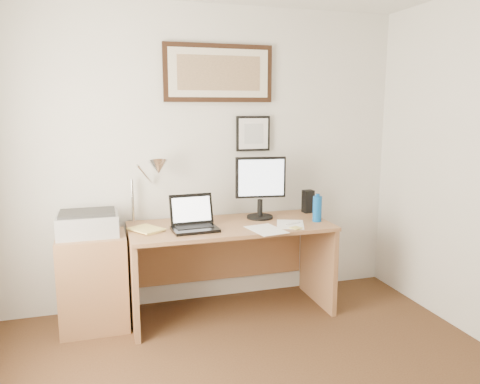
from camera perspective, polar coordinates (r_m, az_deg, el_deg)
name	(u,v)px	position (r m, az deg, el deg)	size (l,w,h in m)	color
wall_back	(202,158)	(3.98, -4.71, 4.15)	(3.50, 0.02, 2.50)	silver
side_cabinet	(94,282)	(3.79, -17.42, -10.42)	(0.50, 0.40, 0.73)	#8D5E3B
water_bottle	(317,209)	(3.88, 9.40, -2.04)	(0.07, 0.07, 0.21)	#0C51A3
bottle_cap	(318,195)	(3.85, 9.45, -0.38)	(0.04, 0.04, 0.02)	#0C51A3
speaker	(308,201)	(4.19, 8.29, -1.13)	(0.09, 0.08, 0.20)	black
paper_sheet_a	(266,230)	(3.59, 3.21, -4.60)	(0.23, 0.32, 0.00)	white
paper_sheet_b	(290,224)	(3.76, 6.15, -3.94)	(0.21, 0.30, 0.00)	white
sticky_pad	(296,228)	(3.64, 6.85, -4.37)	(0.08, 0.08, 0.01)	#DECF69
marker_pen	(293,224)	(3.77, 6.50, -3.85)	(0.02, 0.02, 0.14)	white
book	(136,232)	(3.58, -12.51, -4.78)	(0.18, 0.25, 0.02)	#EFD570
desk	(228,250)	(3.89, -1.49, -7.03)	(1.60, 0.70, 0.75)	#8D5E3B
laptop	(194,222)	(3.61, -5.66, -3.64)	(0.35, 0.31, 0.26)	black
lcd_monitor	(261,184)	(3.90, 2.52, 0.93)	(0.42, 0.22, 0.52)	black
printer	(88,223)	(3.69, -18.06, -3.66)	(0.44, 0.34, 0.18)	#A1A1A3
desk_lamp	(156,170)	(3.74, -10.23, 2.65)	(0.29, 0.27, 0.53)	white
picture_large	(219,73)	(3.97, -2.60, 14.28)	(0.92, 0.04, 0.47)	black
picture_small	(253,134)	(4.05, 1.60, 7.13)	(0.30, 0.03, 0.30)	black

